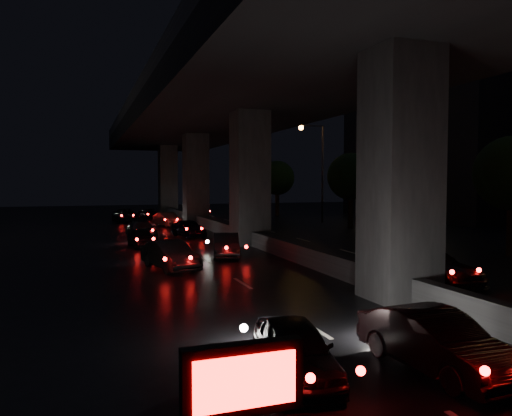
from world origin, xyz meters
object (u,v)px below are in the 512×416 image
car_0 (295,349)px  streetlight_far (317,162)px  viaduct (250,106)px  car_1 (436,341)px

car_0 → streetlight_far: bearing=72.6°
viaduct → streetlight_far: (10.97, 13.00, -2.69)m
streetlight_far → car_0: bearing=-117.0°
car_1 → streetlight_far: bearing=63.6°
viaduct → car_0: size_ratio=24.74×
car_0 → car_1: 2.86m
viaduct → car_0: (-5.77, -19.81, -7.79)m
viaduct → car_1: size_ratio=21.88×
viaduct → streetlight_far: 17.22m
streetlight_far → car_0: 37.18m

